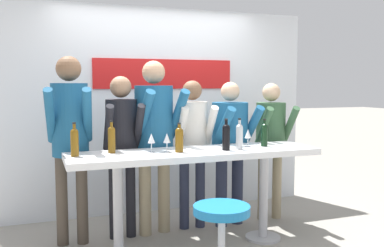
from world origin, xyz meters
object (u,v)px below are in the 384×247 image
at_px(bar_stool, 222,231).
at_px(person_far_left, 70,128).
at_px(wine_bottle_2, 75,141).
at_px(person_center, 192,137).
at_px(person_right, 271,136).
at_px(wine_glass_0, 151,139).
at_px(wine_bottle_4, 226,136).
at_px(wine_bottle_0, 112,138).
at_px(person_center_left, 154,128).
at_px(wine_bottle_1, 239,135).
at_px(person_center_right, 230,138).
at_px(person_left, 122,138).
at_px(tasting_table, 195,165).
at_px(wine_glass_1, 167,139).
at_px(wine_glass_2, 248,134).
at_px(wine_bottle_5, 264,134).

height_order(bar_stool, person_far_left, person_far_left).
bearing_deg(wine_bottle_2, person_center, 21.46).
xyz_separation_m(person_right, wine_glass_0, (-1.56, -0.51, 0.09)).
height_order(person_right, wine_bottle_4, person_right).
distance_m(person_right, wine_bottle_4, 1.07).
distance_m(wine_bottle_0, wine_bottle_2, 0.35).
height_order(person_center_left, person_right, person_center_left).
bearing_deg(person_right, wine_bottle_0, -164.63).
distance_m(person_center_left, wine_bottle_1, 0.92).
xyz_separation_m(bar_stool, wine_bottle_2, (-1.05, 0.80, 0.67)).
relative_size(bar_stool, person_center_right, 0.39).
relative_size(wine_bottle_0, wine_bottle_2, 1.00).
xyz_separation_m(bar_stool, person_center, (0.23, 1.30, 0.59)).
xyz_separation_m(person_far_left, wine_bottle_0, (0.34, -0.37, -0.07)).
bearing_deg(person_left, wine_bottle_0, -111.33).
bearing_deg(person_center_left, person_right, -9.64).
height_order(person_center, wine_glass_0, person_center).
bearing_deg(person_center_right, wine_glass_0, -165.71).
distance_m(wine_bottle_0, wine_glass_0, 0.36).
distance_m(bar_stool, wine_bottle_4, 1.00).
bearing_deg(person_center, person_right, 3.45).
distance_m(person_far_left, person_center, 1.29).
relative_size(person_left, person_right, 1.04).
distance_m(person_center_left, wine_bottle_2, 0.98).
relative_size(tasting_table, person_center_left, 1.32).
bearing_deg(tasting_table, wine_glass_0, 174.66).
xyz_separation_m(tasting_table, wine_bottle_2, (-1.10, 0.06, 0.28)).
xyz_separation_m(person_center_right, wine_glass_1, (-0.88, -0.50, 0.10)).
height_order(tasting_table, person_far_left, person_far_left).
relative_size(bar_stool, person_left, 0.38).
distance_m(person_right, wine_glass_0, 1.65).
height_order(wine_bottle_4, wine_glass_2, wine_bottle_4).
relative_size(person_center_left, wine_glass_0, 10.32).
bearing_deg(person_center_left, person_center_right, -11.90).
height_order(bar_stool, person_right, person_right).
bearing_deg(wine_bottle_0, wine_bottle_2, -166.35).
bearing_deg(wine_glass_2, wine_bottle_5, -11.10).
xyz_separation_m(tasting_table, person_center_right, (0.61, 0.51, 0.17)).
xyz_separation_m(person_right, wine_bottle_0, (-1.91, -0.41, 0.10)).
bearing_deg(wine_bottle_1, wine_glass_0, 171.85).
distance_m(person_center_left, wine_glass_1, 0.53).
bearing_deg(wine_bottle_1, person_center, 111.05).
bearing_deg(person_center_left, wine_glass_1, -102.69).
bearing_deg(wine_bottle_5, person_right, 53.53).
bearing_deg(person_right, bar_stool, -129.71).
xyz_separation_m(wine_bottle_2, wine_bottle_5, (1.86, -0.03, -0.01)).
bearing_deg(wine_bottle_5, wine_bottle_2, 178.94).
relative_size(person_center_right, wine_glass_1, 9.09).
xyz_separation_m(person_left, person_right, (1.75, 0.03, -0.06)).
height_order(wine_bottle_5, wine_glass_2, wine_bottle_5).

